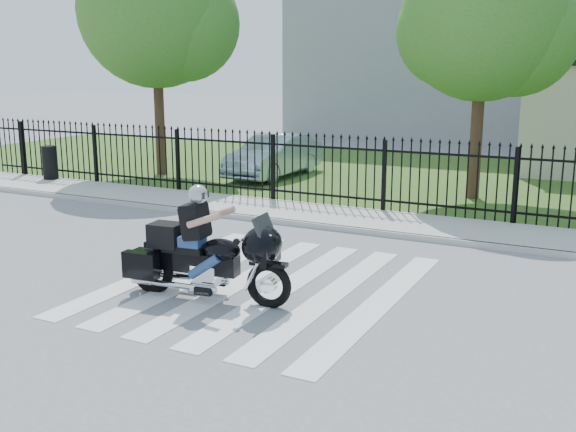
% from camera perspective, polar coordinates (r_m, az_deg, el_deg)
% --- Properties ---
extents(ground, '(120.00, 120.00, 0.00)m').
position_cam_1_polar(ground, '(11.07, -2.23, -5.91)').
color(ground, slate).
rests_on(ground, ground).
extents(crosswalk, '(5.00, 5.50, 0.01)m').
position_cam_1_polar(crosswalk, '(11.07, -2.23, -5.88)').
color(crosswalk, silver).
rests_on(crosswalk, ground).
extents(sidewalk, '(40.00, 2.00, 0.12)m').
position_cam_1_polar(sidewalk, '(15.45, 6.83, -0.38)').
color(sidewalk, '#ADAAA3').
rests_on(sidewalk, ground).
extents(curb, '(40.00, 0.12, 0.12)m').
position_cam_1_polar(curb, '(14.54, 5.46, -1.18)').
color(curb, '#ADAAA3').
rests_on(curb, ground).
extents(grass_strip, '(40.00, 12.00, 0.02)m').
position_cam_1_polar(grass_strip, '(22.05, 13.14, 3.16)').
color(grass_strip, '#31531C').
rests_on(grass_strip, ground).
extents(iron_fence, '(26.00, 0.04, 1.80)m').
position_cam_1_polar(iron_fence, '(16.22, 8.13, 3.23)').
color(iron_fence, black).
rests_on(iron_fence, ground).
extents(tree_left, '(4.80, 4.80, 7.58)m').
position_cam_1_polar(tree_left, '(22.37, -11.19, 16.66)').
color(tree_left, '#382316').
rests_on(tree_left, ground).
extents(tree_mid, '(4.20, 4.20, 6.78)m').
position_cam_1_polar(tree_mid, '(18.55, 16.21, 15.71)').
color(tree_mid, '#382316').
rests_on(tree_mid, ground).
extents(building_tall, '(15.00, 10.00, 12.00)m').
position_cam_1_polar(building_tall, '(36.17, 14.46, 16.21)').
color(building_tall, gray).
rests_on(building_tall, ground).
extents(motorcycle_rider, '(2.75, 1.01, 1.82)m').
position_cam_1_polar(motorcycle_rider, '(10.36, -7.22, -3.02)').
color(motorcycle_rider, black).
rests_on(motorcycle_rider, ground).
extents(parked_car, '(1.58, 4.15, 1.35)m').
position_cam_1_polar(parked_car, '(21.54, -1.22, 5.12)').
color(parked_car, '#9CB2C5').
rests_on(parked_car, grass_strip).
extents(litter_bin, '(0.52, 0.52, 1.01)m').
position_cam_1_polar(litter_bin, '(21.80, -19.50, 4.29)').
color(litter_bin, black).
rests_on(litter_bin, sidewalk).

